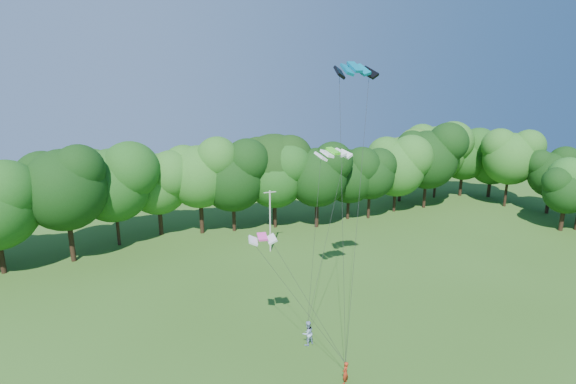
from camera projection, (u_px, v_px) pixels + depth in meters
name	position (u px, v px, depth m)	size (l,w,h in m)	color
utility_pole	(270.00, 220.00, 50.00)	(1.42, 0.18, 7.07)	#B8B7AE
kite_flyer_left	(345.00, 373.00, 28.78)	(0.56, 0.37, 1.52)	#A72E15
kite_flyer_right	(308.00, 333.00, 32.90)	(0.92, 0.71, 1.88)	#9DB4DA
kite_teal	(355.00, 67.00, 31.28)	(3.06, 1.32, 0.81)	#046582
kite_green	(333.00, 151.00, 35.15)	(2.99, 1.58, 0.46)	#45E221
kite_pink	(262.00, 237.00, 29.93)	(2.01, 1.25, 0.34)	#F343AB
tree_back_center	(274.00, 155.00, 57.83)	(10.33, 10.33, 15.02)	#312113
tree_back_east	(402.00, 156.00, 69.64)	(8.01, 8.01, 11.66)	#322314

